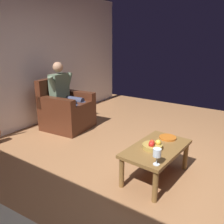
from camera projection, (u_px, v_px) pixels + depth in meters
ground_plane at (158, 170)px, 3.08m from camera, size 6.76×6.76×0.00m
wall_back at (17, 60)px, 4.18m from camera, size 6.03×0.06×2.60m
armchair at (66, 111)px, 4.47m from camera, size 0.86×0.87×0.95m
person_seated at (65, 94)px, 4.37m from camera, size 0.65×0.63×1.26m
coffee_table at (156, 152)px, 2.83m from camera, size 0.97×0.60×0.41m
wine_glass_near at (157, 153)px, 2.38m from camera, size 0.09×0.09×0.18m
fruit_bowl at (153, 145)px, 2.76m from camera, size 0.24×0.24×0.11m
decorative_dish at (168, 138)px, 3.05m from camera, size 0.22×0.22×0.02m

